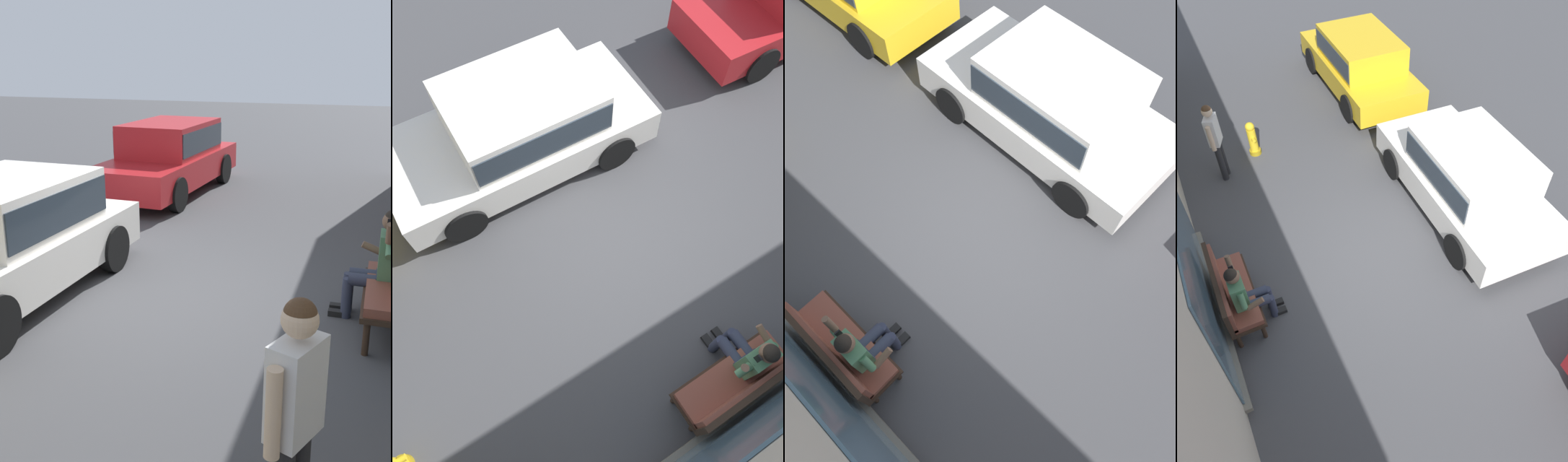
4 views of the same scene
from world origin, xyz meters
TOP-DOWN VIEW (x-y plane):
  - ground_plane at (0.00, 0.00)m, footprint 60.00×60.00m
  - person_on_phone at (-0.25, 2.68)m, footprint 0.73×0.74m
  - parked_car_near at (-5.55, -1.87)m, footprint 4.67×2.02m
  - parked_car_mid at (0.48, -1.82)m, footprint 4.24×2.03m
  - pedestrian_standing at (3.44, 2.26)m, footprint 0.52×0.32m

SIDE VIEW (x-z plane):
  - ground_plane at x=0.00m, z-range 0.00..0.00m
  - person_on_phone at x=-0.25m, z-range 0.03..1.35m
  - parked_car_mid at x=0.48m, z-range 0.07..1.57m
  - parked_car_near at x=-5.55m, z-range 0.07..1.62m
  - pedestrian_standing at x=3.44m, z-range 0.16..1.89m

